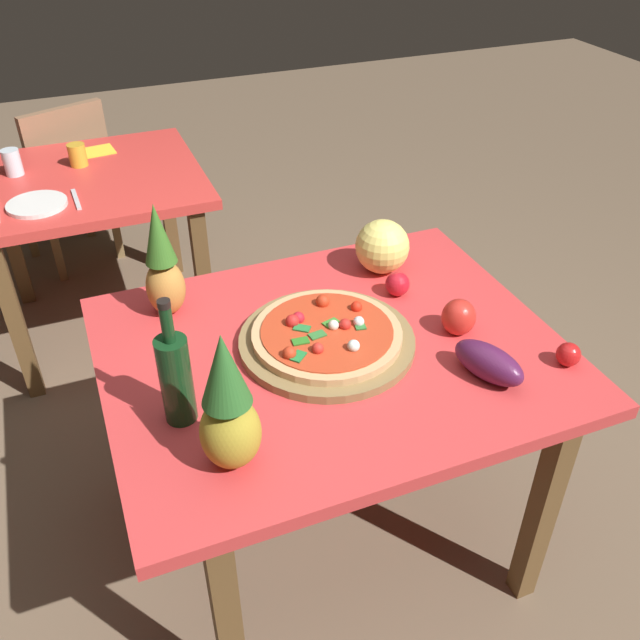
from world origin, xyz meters
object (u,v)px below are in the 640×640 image
Objects in this scene: melon at (382,247)px; eggplant at (489,363)px; display_table at (331,371)px; drinking_glass_water at (12,162)px; bell_pepper at (459,317)px; pineapple_right at (228,409)px; napkin_folded at (97,151)px; pineapple_left at (163,267)px; tomato_near_board at (568,354)px; background_table at (89,202)px; drinking_glass_juice at (77,155)px; pizza_board at (327,341)px; tomato_beside_pepper at (397,284)px; wine_bottle at (176,377)px; dining_chair at (66,176)px; dinner_plate at (37,204)px; knife_utensil at (76,199)px; pizza at (327,333)px.

melon is 0.85× the size of eggplant.
display_table is 11.62× the size of drinking_glass_water.
pineapple_right is at bearing -161.71° from bell_pepper.
display_table is 1.71m from napkin_folded.
pineapple_left is 5.41× the size of tomato_near_board.
pineapple_right reaches higher than bell_pepper.
background_table is 10.12× the size of drinking_glass_juice.
display_table is at bearing -63.54° from pizza_board.
tomato_beside_pepper is at bearing -64.84° from napkin_folded.
wine_bottle is at bearing -162.98° from pizza_board.
dining_chair is 3.86× the size of dinner_plate.
dinner_plate is at bearing 129.74° from bell_pepper.
drinking_glass_water reaches higher than knife_utensil.
bell_pepper is at bearing -9.85° from display_table.
pineapple_right is at bearing -137.28° from melon.
melon is 1.33m from dinner_plate.
pizza is at bearing -76.02° from napkin_folded.
dinner_plate is at bearing 101.02° from wine_bottle.
bell_pepper reaches higher than drinking_glass_juice.
dinner_plate is (-1.01, 1.45, -0.04)m from eggplant.
knife_utensil is (-0.19, 1.49, -0.15)m from pineapple_right.
knife_utensil is at bearing 114.71° from pizza_board.
tomato_beside_pepper is (0.64, 0.46, -0.12)m from pineapple_right.
wine_bottle reaches higher than dining_chair.
dinner_plate is (-1.04, 1.26, -0.04)m from bell_pepper.
tomato_beside_pepper reaches higher than napkin_folded.
drinking_glass_water is (-1.04, 1.36, 0.02)m from tomato_beside_pepper.
display_table is at bearing -63.75° from drinking_glass_water.
dining_chair reaches higher than tomato_beside_pepper.
pineapple_left reaches higher than dining_chair.
display_table is 2.14m from dining_chair.
pizza is (0.49, -1.39, 0.15)m from background_table.
wine_bottle reaches higher than bell_pepper.
pineapple_left is at bearing 139.23° from pizza.
pineapple_right is 1.96m from napkin_folded.
dinner_plate is at bearing 178.00° from knife_utensil.
drinking_glass_juice is (-0.50, 1.52, 0.01)m from pizza.
wine_bottle is 1.68m from drinking_glass_water.
wine_bottle is at bearing -176.05° from bell_pepper.
napkin_folded is (0.08, 0.25, 0.11)m from background_table.
background_table is at bearing 109.48° from pizza_board.
bell_pepper is 1.14× the size of drinking_glass_juice.
dining_chair is 11.54× the size of tomato_beside_pepper.
tomato_beside_pepper is 0.33× the size of dinner_plate.
tomato_near_board is at bearing -63.77° from napkin_folded.
pizza is at bearing -67.30° from knife_utensil.
knife_utensil is at bearing 69.67° from dining_chair.
napkin_folded is (-0.41, 1.64, -0.01)m from pizza_board.
display_table is 6.77× the size of knife_utensil.
dining_chair reaches higher than eggplant.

